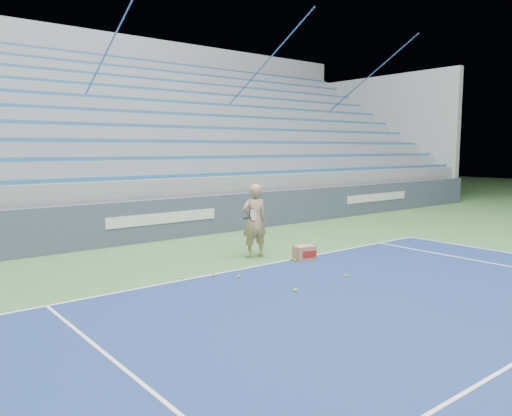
% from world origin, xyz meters
% --- Properties ---
extents(sponsor_barrier, '(30.00, 0.32, 1.10)m').
position_xyz_m(sponsor_barrier, '(0.00, 15.88, 0.55)').
color(sponsor_barrier, '#3F4B61').
rests_on(sponsor_barrier, ground).
extents(bleachers, '(31.00, 9.15, 7.30)m').
position_xyz_m(bleachers, '(0.00, 21.60, 2.36)').
color(bleachers, '#909498').
rests_on(bleachers, ground).
extents(tennis_player, '(0.94, 0.87, 1.65)m').
position_xyz_m(tennis_player, '(0.60, 12.65, 0.83)').
color(tennis_player, tan).
rests_on(tennis_player, ground).
extents(ball_box, '(0.50, 0.43, 0.32)m').
position_xyz_m(ball_box, '(1.25, 11.70, 0.16)').
color(ball_box, '#AD7A53').
rests_on(ball_box, ground).
extents(tennis_ball_0, '(0.07, 0.07, 0.07)m').
position_xyz_m(tennis_ball_0, '(-0.77, 11.38, 0.03)').
color(tennis_ball_0, '#A6D32B').
rests_on(tennis_ball_0, ground).
extents(tennis_ball_1, '(0.07, 0.07, 0.07)m').
position_xyz_m(tennis_ball_1, '(0.84, 10.15, 0.03)').
color(tennis_ball_1, '#A6D32B').
rests_on(tennis_ball_1, ground).
extents(tennis_ball_2, '(0.07, 0.07, 0.07)m').
position_xyz_m(tennis_ball_2, '(-1.66, 11.96, 0.03)').
color(tennis_ball_2, '#A6D32B').
rests_on(tennis_ball_2, ground).
extents(tennis_ball_3, '(0.07, 0.07, 0.07)m').
position_xyz_m(tennis_ball_3, '(1.94, 12.41, 0.03)').
color(tennis_ball_3, '#A6D32B').
rests_on(tennis_ball_3, ground).
extents(tennis_ball_4, '(0.07, 0.07, 0.07)m').
position_xyz_m(tennis_ball_4, '(1.02, 11.85, 0.03)').
color(tennis_ball_4, '#A6D32B').
rests_on(tennis_ball_4, ground).
extents(tennis_ball_5, '(0.07, 0.07, 0.07)m').
position_xyz_m(tennis_ball_5, '(-0.57, 10.05, 0.03)').
color(tennis_ball_5, '#A6D32B').
rests_on(tennis_ball_5, ground).
extents(tennis_ball_6, '(0.07, 0.07, 0.07)m').
position_xyz_m(tennis_ball_6, '(-1.09, 11.76, 0.03)').
color(tennis_ball_6, '#A6D32B').
rests_on(tennis_ball_6, ground).
extents(tennis_ball_7, '(0.07, 0.07, 0.07)m').
position_xyz_m(tennis_ball_7, '(0.98, 11.72, 0.03)').
color(tennis_ball_7, '#A6D32B').
rests_on(tennis_ball_7, ground).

